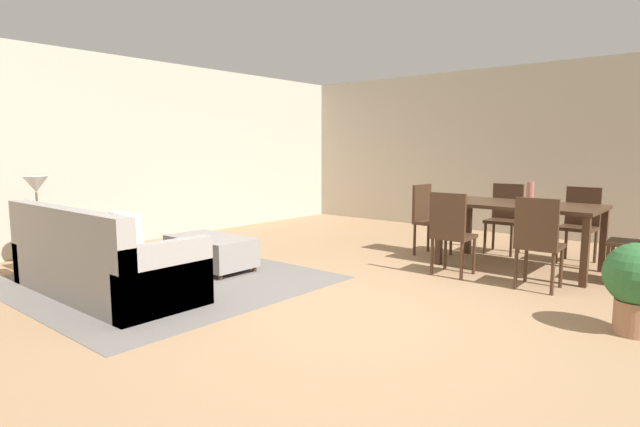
{
  "coord_description": "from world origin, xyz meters",
  "views": [
    {
      "loc": [
        2.51,
        -3.33,
        1.38
      ],
      "look_at": [
        -0.84,
        0.63,
        0.72
      ],
      "focal_mm": 28.45,
      "sensor_mm": 36.0,
      "label": 1
    }
  ],
  "objects_px": {
    "dining_chair_head_west": "(428,215)",
    "potted_plant": "(637,281)",
    "dining_chair_far_right": "(580,220)",
    "couch": "(100,264)",
    "table_lamp": "(36,186)",
    "ottoman_table": "(211,251)",
    "vase_centerpiece": "(530,193)",
    "dining_chair_near_right": "(538,238)",
    "side_table": "(39,233)",
    "dining_chair_far_left": "(505,214)",
    "dining_table": "(520,211)",
    "dining_chair_near_left": "(451,229)"
  },
  "relations": [
    {
      "from": "vase_centerpiece",
      "to": "table_lamp",
      "type": "bearing_deg",
      "value": -138.29
    },
    {
      "from": "dining_table",
      "to": "dining_chair_far_left",
      "type": "bearing_deg",
      "value": 119.82
    },
    {
      "from": "couch",
      "to": "dining_chair_near_left",
      "type": "xyz_separation_m",
      "value": [
        2.25,
        2.79,
        0.23
      ]
    },
    {
      "from": "table_lamp",
      "to": "couch",
      "type": "bearing_deg",
      "value": 0.31
    },
    {
      "from": "table_lamp",
      "to": "dining_chair_far_right",
      "type": "bearing_deg",
      "value": 44.64
    },
    {
      "from": "vase_centerpiece",
      "to": "dining_chair_head_west",
      "type": "bearing_deg",
      "value": -178.83
    },
    {
      "from": "ottoman_table",
      "to": "vase_centerpiece",
      "type": "bearing_deg",
      "value": 40.93
    },
    {
      "from": "ottoman_table",
      "to": "dining_chair_near_right",
      "type": "distance_m",
      "value": 3.51
    },
    {
      "from": "ottoman_table",
      "to": "side_table",
      "type": "relative_size",
      "value": 1.85
    },
    {
      "from": "side_table",
      "to": "dining_chair_head_west",
      "type": "distance_m",
      "value": 4.68
    },
    {
      "from": "dining_chair_far_left",
      "to": "dining_chair_far_right",
      "type": "distance_m",
      "value": 0.92
    },
    {
      "from": "dining_chair_far_left",
      "to": "potted_plant",
      "type": "bearing_deg",
      "value": -52.13
    },
    {
      "from": "dining_chair_far_right",
      "to": "dining_chair_head_west",
      "type": "height_order",
      "value": "same"
    },
    {
      "from": "couch",
      "to": "table_lamp",
      "type": "xyz_separation_m",
      "value": [
        -1.39,
        -0.01,
        0.67
      ]
    },
    {
      "from": "ottoman_table",
      "to": "dining_table",
      "type": "bearing_deg",
      "value": 41.36
    },
    {
      "from": "table_lamp",
      "to": "dining_chair_near_right",
      "type": "bearing_deg",
      "value": 31.84
    },
    {
      "from": "dining_chair_near_right",
      "to": "dining_table",
      "type": "bearing_deg",
      "value": 119.01
    },
    {
      "from": "dining_chair_near_right",
      "to": "dining_chair_far_right",
      "type": "xyz_separation_m",
      "value": [
        -0.01,
        1.65,
        0.0
      ]
    },
    {
      "from": "side_table",
      "to": "dining_table",
      "type": "height_order",
      "value": "dining_table"
    },
    {
      "from": "ottoman_table",
      "to": "dining_chair_head_west",
      "type": "distance_m",
      "value": 2.82
    },
    {
      "from": "table_lamp",
      "to": "dining_chair_near_right",
      "type": "relative_size",
      "value": 0.57
    },
    {
      "from": "dining_table",
      "to": "dining_chair_head_west",
      "type": "relative_size",
      "value": 1.87
    },
    {
      "from": "dining_table",
      "to": "dining_chair_far_right",
      "type": "height_order",
      "value": "dining_chair_far_right"
    },
    {
      "from": "table_lamp",
      "to": "dining_chair_head_west",
      "type": "relative_size",
      "value": 0.57
    },
    {
      "from": "dining_table",
      "to": "dining_chair_near_right",
      "type": "bearing_deg",
      "value": -60.99
    },
    {
      "from": "potted_plant",
      "to": "ottoman_table",
      "type": "bearing_deg",
      "value": -169.62
    },
    {
      "from": "side_table",
      "to": "dining_chair_near_left",
      "type": "relative_size",
      "value": 0.61
    },
    {
      "from": "ottoman_table",
      "to": "dining_table",
      "type": "distance_m",
      "value": 3.6
    },
    {
      "from": "vase_centerpiece",
      "to": "dining_chair_near_right",
      "type": "bearing_deg",
      "value": -66.97
    },
    {
      "from": "side_table",
      "to": "dining_chair_near_right",
      "type": "distance_m",
      "value": 5.35
    },
    {
      "from": "table_lamp",
      "to": "dining_chair_head_west",
      "type": "height_order",
      "value": "table_lamp"
    },
    {
      "from": "couch",
      "to": "dining_chair_near_right",
      "type": "height_order",
      "value": "dining_chair_near_right"
    },
    {
      "from": "dining_chair_near_right",
      "to": "dining_chair_head_west",
      "type": "distance_m",
      "value": 1.87
    },
    {
      "from": "potted_plant",
      "to": "side_table",
      "type": "bearing_deg",
      "value": -159.43
    },
    {
      "from": "table_lamp",
      "to": "vase_centerpiece",
      "type": "relative_size",
      "value": 2.09
    },
    {
      "from": "dining_chair_near_right",
      "to": "ottoman_table",
      "type": "bearing_deg",
      "value": -154.36
    },
    {
      "from": "dining_chair_far_right",
      "to": "dining_chair_head_west",
      "type": "bearing_deg",
      "value": -154.42
    },
    {
      "from": "side_table",
      "to": "table_lamp",
      "type": "relative_size",
      "value": 1.06
    },
    {
      "from": "couch",
      "to": "dining_chair_head_west",
      "type": "distance_m",
      "value": 3.98
    },
    {
      "from": "dining_chair_near_left",
      "to": "dining_chair_head_west",
      "type": "distance_m",
      "value": 1.17
    },
    {
      "from": "ottoman_table",
      "to": "dining_chair_far_right",
      "type": "bearing_deg",
      "value": 45.25
    },
    {
      "from": "side_table",
      "to": "dining_table",
      "type": "bearing_deg",
      "value": 42.01
    },
    {
      "from": "ottoman_table",
      "to": "dining_chair_head_west",
      "type": "xyz_separation_m",
      "value": [
        1.49,
        2.38,
        0.3
      ]
    },
    {
      "from": "dining_chair_far_left",
      "to": "dining_chair_near_right",
      "type": "bearing_deg",
      "value": -60.59
    },
    {
      "from": "side_table",
      "to": "dining_chair_far_right",
      "type": "xyz_separation_m",
      "value": [
        4.53,
        4.47,
        0.08
      ]
    },
    {
      "from": "ottoman_table",
      "to": "dining_chair_head_west",
      "type": "relative_size",
      "value": 1.12
    },
    {
      "from": "ottoman_table",
      "to": "table_lamp",
      "type": "bearing_deg",
      "value": -136.78
    },
    {
      "from": "ottoman_table",
      "to": "table_lamp",
      "type": "relative_size",
      "value": 1.97
    },
    {
      "from": "dining_chair_head_west",
      "to": "potted_plant",
      "type": "distance_m",
      "value": 3.07
    },
    {
      "from": "side_table",
      "to": "table_lamp",
      "type": "height_order",
      "value": "table_lamp"
    }
  ]
}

